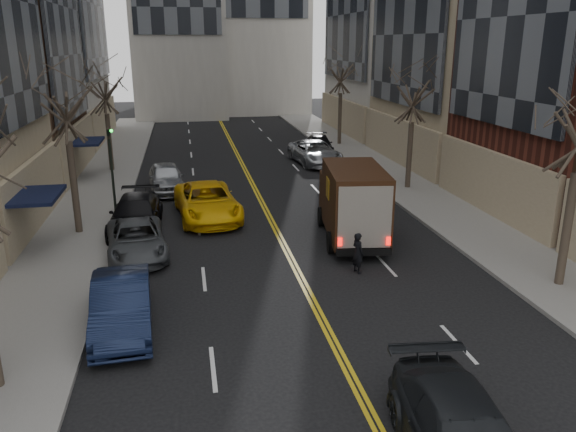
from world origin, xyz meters
name	(u,v)px	position (x,y,z in m)	size (l,w,h in m)	color
sidewalk_left	(97,194)	(-9.00, 27.00, 0.07)	(4.00, 66.00, 0.15)	slate
sidewalk_right	(398,180)	(9.00, 27.00, 0.07)	(4.00, 66.00, 0.15)	slate
tree_lf_mid	(62,84)	(-8.80, 20.00, 6.60)	(3.20, 3.20, 8.91)	#382D23
tree_lf_far	(104,79)	(-8.80, 33.00, 6.02)	(3.20, 3.20, 8.12)	#382D23
tree_rt_mid	(414,82)	(8.80, 25.00, 6.17)	(3.20, 3.20, 8.32)	#382D23
tree_rt_far	(341,62)	(8.80, 40.00, 6.74)	(3.20, 3.20, 9.11)	#382D23
traffic_signal	(111,163)	(-7.39, 22.00, 2.82)	(0.29, 0.26, 4.70)	black
ups_truck	(352,203)	(3.05, 17.18, 1.66)	(3.04, 6.26, 3.30)	black
taxi	(207,202)	(-3.00, 21.45, 0.84)	(2.77, 6.01, 1.67)	#EEB40A
pedestrian	(358,253)	(2.20, 13.57, 0.78)	(0.57, 0.37, 1.56)	black
parked_lf_b	(122,305)	(-6.03, 10.68, 0.79)	(1.67, 4.79, 1.58)	#101933
parked_lf_c	(136,240)	(-6.05, 16.87, 0.68)	(2.26, 4.89, 1.36)	#45484C
parked_lf_d	(136,214)	(-6.30, 20.17, 0.77)	(2.17, 5.33, 1.55)	black
parked_lf_e	(166,178)	(-5.10, 27.09, 0.82)	(1.93, 4.79, 1.63)	#999BA0
parked_rt_a	(363,195)	(5.10, 21.96, 0.64)	(1.35, 3.87, 1.28)	#47484E
parked_rt_b	(315,152)	(5.10, 33.05, 0.81)	(2.70, 5.85, 1.62)	#AAADB1
parked_rt_c	(319,145)	(6.30, 36.75, 0.68)	(1.92, 4.72, 1.37)	black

